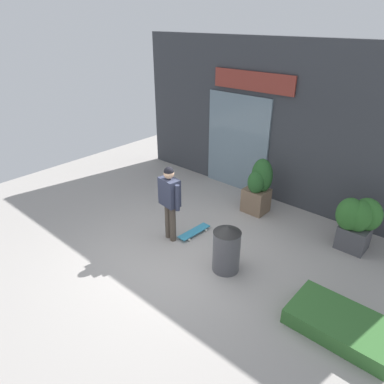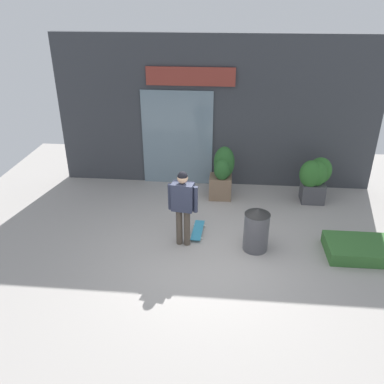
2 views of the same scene
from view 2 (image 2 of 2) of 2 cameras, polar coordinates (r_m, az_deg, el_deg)
ground_plane at (r=7.98m, az=2.08°, el=-8.97°), size 12.00×12.00×0.00m
building_facade at (r=10.34m, az=3.21°, el=11.12°), size 8.12×0.31×3.82m
skateboarder at (r=7.80m, az=-1.32°, el=-1.36°), size 0.60×0.32×1.62m
skateboard at (r=8.62m, az=0.83°, el=-5.49°), size 0.29×0.81×0.08m
planter_box_left at (r=9.85m, az=4.34°, el=2.66°), size 0.60×0.55×1.34m
planter_box_right at (r=10.07m, az=17.16°, el=2.07°), size 0.80×0.64×1.12m
trash_bin at (r=8.00m, az=9.19°, el=-5.24°), size 0.51×0.51×0.93m
hedge_ledge at (r=8.60m, az=23.44°, el=-7.53°), size 1.49×0.90×0.26m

